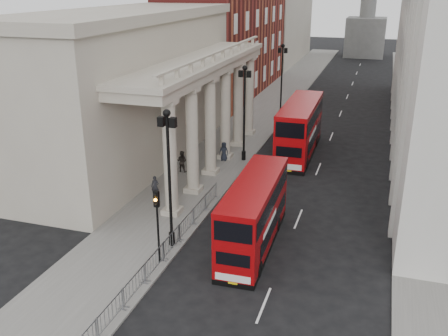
# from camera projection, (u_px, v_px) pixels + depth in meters

# --- Properties ---
(ground) EXTENTS (260.00, 260.00, 0.00)m
(ground) POSITION_uv_depth(u_px,v_px,m) (153.00, 284.00, 26.22)
(ground) COLOR black
(ground) RESTS_ON ground
(sidewalk_west) EXTENTS (6.00, 140.00, 0.12)m
(sidewalk_west) POSITION_uv_depth(u_px,v_px,m) (247.00, 129.00, 53.83)
(sidewalk_west) COLOR slate
(sidewalk_west) RESTS_ON ground
(sidewalk_east) EXTENTS (3.00, 140.00, 0.12)m
(sidewalk_east) POSITION_uv_depth(u_px,v_px,m) (408.00, 143.00, 49.14)
(sidewalk_east) COLOR slate
(sidewalk_east) RESTS_ON ground
(kerb) EXTENTS (0.20, 140.00, 0.14)m
(kerb) POSITION_uv_depth(u_px,v_px,m) (274.00, 131.00, 52.99)
(kerb) COLOR slate
(kerb) RESTS_ON ground
(portico_building) EXTENTS (9.00, 28.00, 12.00)m
(portico_building) POSITION_uv_depth(u_px,v_px,m) (128.00, 92.00, 43.17)
(portico_building) COLOR #A79D8C
(portico_building) RESTS_ON ground
(brick_building) EXTENTS (9.00, 32.00, 22.00)m
(brick_building) POSITION_uv_depth(u_px,v_px,m) (230.00, 13.00, 68.21)
(brick_building) COLOR maroon
(brick_building) RESTS_ON ground
(west_building_far) EXTENTS (9.00, 30.00, 20.00)m
(west_building_far) POSITION_uv_depth(u_px,v_px,m) (278.00, 9.00, 97.12)
(west_building_far) COLOR #A79D8C
(west_building_far) RESTS_ON ground
(lamp_post_south) EXTENTS (1.05, 0.44, 8.32)m
(lamp_post_south) POSITION_uv_depth(u_px,v_px,m) (169.00, 170.00, 28.24)
(lamp_post_south) COLOR black
(lamp_post_south) RESTS_ON sidewalk_west
(lamp_post_mid) EXTENTS (1.05, 0.44, 8.32)m
(lamp_post_mid) POSITION_uv_depth(u_px,v_px,m) (244.00, 107.00, 42.53)
(lamp_post_mid) COLOR black
(lamp_post_mid) RESTS_ON sidewalk_west
(lamp_post_north) EXTENTS (1.05, 0.44, 8.32)m
(lamp_post_north) POSITION_uv_depth(u_px,v_px,m) (282.00, 76.00, 56.81)
(lamp_post_north) COLOR black
(lamp_post_north) RESTS_ON sidewalk_west
(traffic_light) EXTENTS (0.28, 0.33, 4.30)m
(traffic_light) POSITION_uv_depth(u_px,v_px,m) (157.00, 214.00, 27.04)
(traffic_light) COLOR black
(traffic_light) RESTS_ON sidewalk_west
(crowd_barriers) EXTENTS (0.50, 18.75, 1.10)m
(crowd_barriers) POSITION_uv_depth(u_px,v_px,m) (163.00, 251.00, 28.07)
(crowd_barriers) COLOR gray
(crowd_barriers) RESTS_ON sidewalk_west
(bus_near) EXTENTS (2.53, 9.58, 4.11)m
(bus_near) POSITION_uv_depth(u_px,v_px,m) (254.00, 213.00, 29.39)
(bus_near) COLOR #940609
(bus_near) RESTS_ON ground
(bus_far) EXTENTS (2.83, 11.20, 4.82)m
(bus_far) POSITION_uv_depth(u_px,v_px,m) (300.00, 128.00, 45.23)
(bus_far) COLOR #A8070B
(bus_far) RESTS_ON ground
(pedestrian_a) EXTENTS (0.62, 0.46, 1.55)m
(pedestrian_a) POSITION_uv_depth(u_px,v_px,m) (155.00, 186.00, 36.40)
(pedestrian_a) COLOR black
(pedestrian_a) RESTS_ON sidewalk_west
(pedestrian_b) EXTENTS (0.91, 0.73, 1.80)m
(pedestrian_b) POSITION_uv_depth(u_px,v_px,m) (182.00, 161.00, 41.16)
(pedestrian_b) COLOR black
(pedestrian_b) RESTS_ON sidewalk_west
(pedestrian_c) EXTENTS (0.82, 0.55, 1.67)m
(pedestrian_c) POSITION_uv_depth(u_px,v_px,m) (224.00, 151.00, 43.78)
(pedestrian_c) COLOR black
(pedestrian_c) RESTS_ON sidewalk_west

